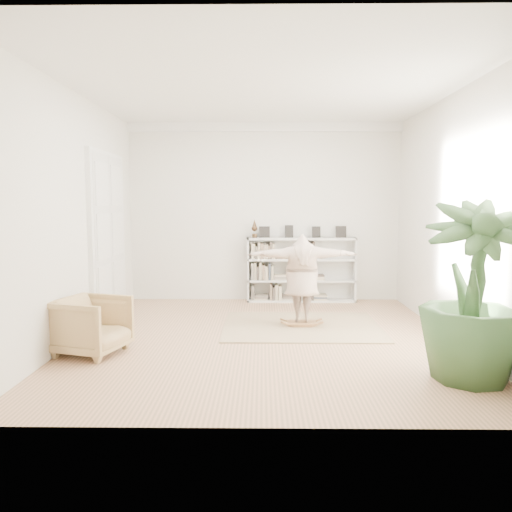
{
  "coord_description": "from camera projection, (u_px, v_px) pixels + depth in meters",
  "views": [
    {
      "loc": [
        -0.04,
        -7.24,
        1.98
      ],
      "look_at": [
        -0.14,
        0.4,
        1.18
      ],
      "focal_mm": 35.0,
      "sensor_mm": 36.0,
      "label": 1
    }
  ],
  "objects": [
    {
      "name": "floor",
      "position": [
        265.0,
        338.0,
        7.41
      ],
      "size": [
        6.0,
        6.0,
        0.0
      ],
      "primitive_type": "plane",
      "color": "#906D4A",
      "rests_on": "ground"
    },
    {
      "name": "bookshelf",
      "position": [
        301.0,
        270.0,
        10.13
      ],
      "size": [
        2.2,
        0.35,
        1.64
      ],
      "color": "silver",
      "rests_on": "floor"
    },
    {
      "name": "person",
      "position": [
        302.0,
        276.0,
        7.99
      ],
      "size": [
        1.74,
        0.48,
        1.42
      ],
      "primitive_type": "imported",
      "rotation": [
        0.0,
        0.0,
        3.14
      ],
      "color": "tan",
      "rests_on": "rocker_board"
    },
    {
      "name": "rocker_board",
      "position": [
        301.0,
        323.0,
        8.07
      ],
      "size": [
        0.47,
        0.28,
        0.1
      ],
      "rotation": [
        0.0,
        0.0,
        -0.0
      ],
      "color": "brown",
      "rests_on": "rug"
    },
    {
      "name": "doors",
      "position": [
        108.0,
        238.0,
        8.59
      ],
      "size": [
        0.09,
        1.78,
        2.92
      ],
      "color": "white",
      "rests_on": "floor"
    },
    {
      "name": "rug",
      "position": [
        301.0,
        326.0,
        8.08
      ],
      "size": [
        2.51,
        2.01,
        0.02
      ],
      "primitive_type": "cube",
      "rotation": [
        0.0,
        0.0,
        -0.0
      ],
      "color": "tan",
      "rests_on": "floor"
    },
    {
      "name": "room_shell",
      "position": [
        265.0,
        127.0,
        9.97
      ],
      "size": [
        6.0,
        6.0,
        6.0
      ],
      "color": "silver",
      "rests_on": "floor"
    },
    {
      "name": "houseplant",
      "position": [
        473.0,
        291.0,
        5.54
      ],
      "size": [
        1.27,
        1.27,
        2.04
      ],
      "primitive_type": "imported",
      "rotation": [
        0.0,
        0.0,
        -0.12
      ],
      "color": "#32542A",
      "rests_on": "floor"
    },
    {
      "name": "armchair",
      "position": [
        91.0,
        325.0,
        6.59
      ],
      "size": [
        1.03,
        1.02,
        0.76
      ],
      "primitive_type": "imported",
      "rotation": [
        0.0,
        0.0,
        1.29
      ],
      "color": "tan",
      "rests_on": "floor"
    }
  ]
}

